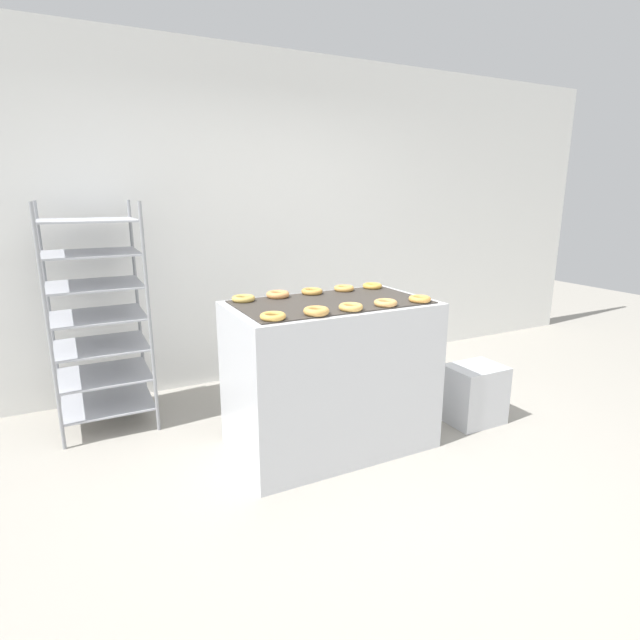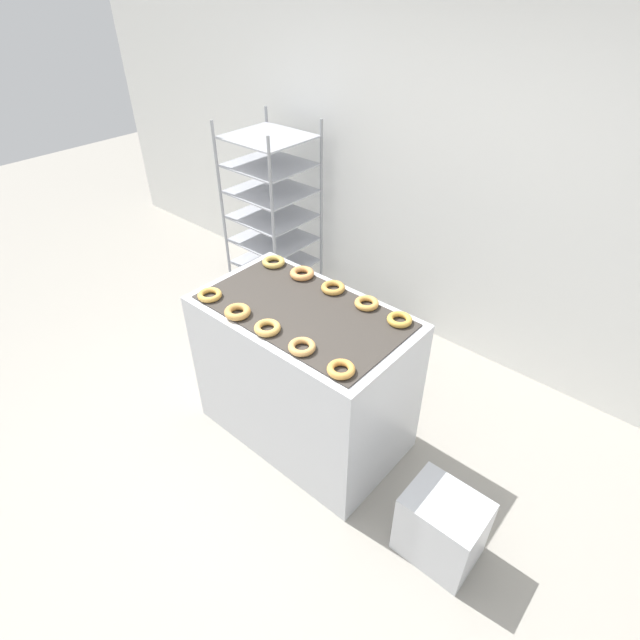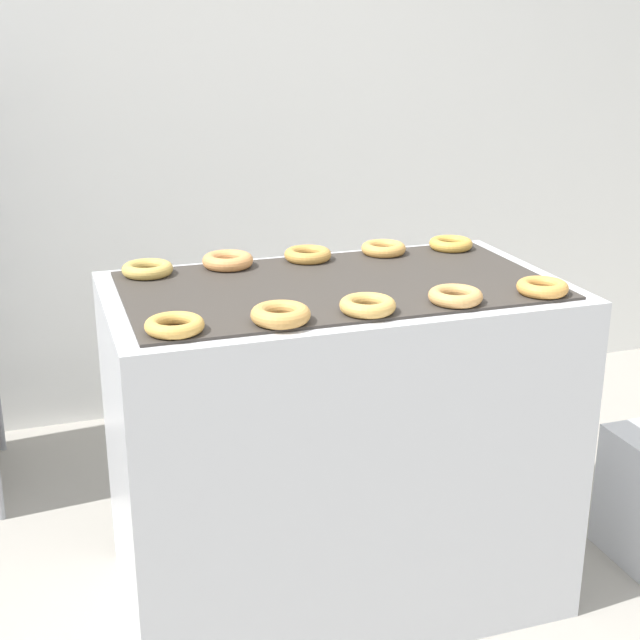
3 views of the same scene
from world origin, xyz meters
TOP-DOWN VIEW (x-y plane):
  - ground_plane at (0.00, 0.00)m, footprint 14.00×14.00m
  - wall_back at (0.00, 2.12)m, footprint 8.00×0.05m
  - fryer_machine at (0.00, 0.62)m, footprint 1.27×0.73m
  - baking_rack_cart at (-1.29, 1.64)m, footprint 0.63×0.59m
  - glaze_bin at (1.11, 0.45)m, footprint 0.40×0.31m
  - donut_near_leftmost at (-0.49, 0.36)m, footprint 0.14×0.14m
  - donut_near_left at (-0.24, 0.35)m, footprint 0.15×0.15m
  - donut_near_center at (-0.01, 0.35)m, footprint 0.14×0.14m
  - donut_near_right at (0.23, 0.36)m, footprint 0.14×0.14m
  - donut_near_rightmost at (0.49, 0.36)m, footprint 0.14×0.14m
  - donut_far_leftmost at (-0.49, 0.87)m, footprint 0.15×0.15m
  - donut_far_left at (-0.25, 0.88)m, footprint 0.15×0.15m
  - donut_far_center at (0.00, 0.89)m, footprint 0.14×0.14m
  - donut_far_right at (0.25, 0.89)m, footprint 0.14×0.14m
  - donut_far_rightmost at (0.48, 0.88)m, footprint 0.14×0.14m

SIDE VIEW (x-z plane):
  - ground_plane at x=0.00m, z-range 0.00..0.00m
  - glaze_bin at x=1.11m, z-range 0.00..0.43m
  - fryer_machine at x=0.00m, z-range 0.00..0.98m
  - baking_rack_cart at x=-1.29m, z-range 0.01..1.61m
  - donut_near_leftmost at x=-0.49m, z-range 0.98..1.02m
  - donut_far_rightmost at x=0.48m, z-range 0.98..1.02m
  - donut_near_right at x=0.23m, z-range 0.98..1.02m
  - donut_far_right at x=0.25m, z-range 0.98..1.02m
  - donut_far_leftmost at x=-0.49m, z-range 0.98..1.02m
  - donut_near_rightmost at x=0.49m, z-range 0.98..1.02m
  - donut_far_center at x=0.00m, z-range 0.98..1.02m
  - donut_near_center at x=-0.01m, z-range 0.98..1.02m
  - donut_far_left at x=-0.25m, z-range 0.98..1.02m
  - donut_near_left at x=-0.24m, z-range 0.98..1.02m
  - wall_back at x=0.00m, z-range 0.00..2.80m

